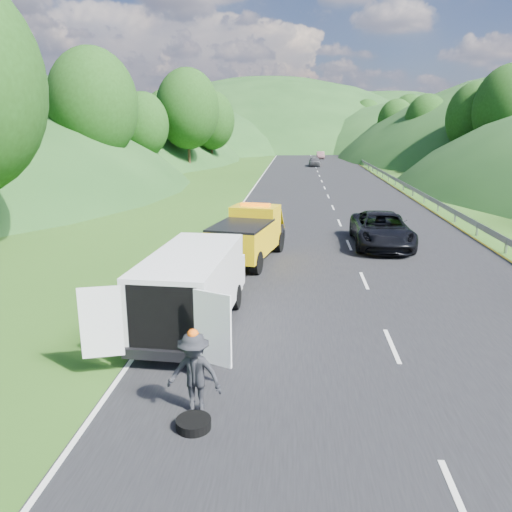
# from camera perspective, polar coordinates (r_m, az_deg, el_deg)

# --- Properties ---
(ground) EXTENTS (320.00, 320.00, 0.00)m
(ground) POSITION_cam_1_polar(r_m,az_deg,el_deg) (16.10, 3.36, -6.90)
(ground) COLOR #38661E
(ground) RESTS_ON ground
(road_surface) EXTENTS (14.00, 200.00, 0.02)m
(road_surface) POSITION_cam_1_polar(r_m,az_deg,el_deg) (55.35, 7.52, 8.46)
(road_surface) COLOR black
(road_surface) RESTS_ON ground
(guardrail) EXTENTS (0.06, 140.00, 1.52)m
(guardrail) POSITION_cam_1_polar(r_m,az_deg,el_deg) (68.47, 13.23, 9.37)
(guardrail) COLOR gray
(guardrail) RESTS_ON ground
(tree_line_left) EXTENTS (14.00, 140.00, 14.00)m
(tree_line_left) POSITION_cam_1_polar(r_m,az_deg,el_deg) (77.64, -9.90, 10.13)
(tree_line_left) COLOR #205218
(tree_line_left) RESTS_ON ground
(tree_line_right) EXTENTS (14.00, 140.00, 14.00)m
(tree_line_right) POSITION_cam_1_polar(r_m,az_deg,el_deg) (78.56, 21.75, 9.37)
(tree_line_right) COLOR #205218
(tree_line_right) RESTS_ON ground
(hills_backdrop) EXTENTS (201.00, 288.60, 44.00)m
(hills_backdrop) POSITION_cam_1_polar(r_m,az_deg,el_deg) (149.92, 7.19, 12.34)
(hills_backdrop) COLOR #2D5B23
(hills_backdrop) RESTS_ON ground
(tow_truck) EXTENTS (3.17, 6.01, 2.46)m
(tow_truck) POSITION_cam_1_polar(r_m,az_deg,el_deg) (22.29, -0.83, 2.48)
(tow_truck) COLOR black
(tow_truck) RESTS_ON ground
(white_van) EXTENTS (3.64, 6.80, 2.36)m
(white_van) POSITION_cam_1_polar(r_m,az_deg,el_deg) (14.94, -7.20, -3.29)
(white_van) COLOR black
(white_van) RESTS_ON ground
(woman) EXTENTS (0.42, 0.57, 1.53)m
(woman) POSITION_cam_1_polar(r_m,az_deg,el_deg) (17.10, -10.68, -5.82)
(woman) COLOR silver
(woman) RESTS_ON ground
(child) EXTENTS (0.64, 0.58, 1.09)m
(child) POSITION_cam_1_polar(r_m,az_deg,el_deg) (16.95, -4.78, -5.80)
(child) COLOR tan
(child) RESTS_ON ground
(worker) EXTENTS (1.29, 0.88, 1.84)m
(worker) POSITION_cam_1_polar(r_m,az_deg,el_deg) (11.14, -6.91, -17.55)
(worker) COLOR black
(worker) RESTS_ON ground
(suitcase) EXTENTS (0.35, 0.23, 0.54)m
(suitcase) POSITION_cam_1_polar(r_m,az_deg,el_deg) (17.88, -11.78, -4.05)
(suitcase) COLOR #50503C
(suitcase) RESTS_ON ground
(spare_tire) EXTENTS (0.71, 0.71, 0.20)m
(spare_tire) POSITION_cam_1_polar(r_m,az_deg,el_deg) (10.71, -7.13, -19.01)
(spare_tire) COLOR black
(spare_tire) RESTS_ON ground
(passing_suv) EXTENTS (2.89, 6.05, 1.67)m
(passing_suv) POSITION_cam_1_polar(r_m,az_deg,el_deg) (26.05, 14.03, 1.12)
(passing_suv) COLOR black
(passing_suv) RESTS_ON ground
(dist_car_a) EXTENTS (1.65, 4.11, 1.40)m
(dist_car_a) POSITION_cam_1_polar(r_m,az_deg,el_deg) (75.97, 6.70, 10.15)
(dist_car_a) COLOR #414145
(dist_car_a) RESTS_ON ground
(dist_car_b) EXTENTS (1.37, 3.94, 1.30)m
(dist_car_b) POSITION_cam_1_polar(r_m,az_deg,el_deg) (93.38, 7.37, 10.96)
(dist_car_b) COLOR brown
(dist_car_b) RESTS_ON ground
(dist_car_c) EXTENTS (2.22, 5.46, 1.58)m
(dist_car_c) POSITION_cam_1_polar(r_m,az_deg,el_deg) (111.98, 6.36, 11.60)
(dist_car_c) COLOR brown
(dist_car_c) RESTS_ON ground
(dist_car_d) EXTENTS (1.65, 4.11, 1.40)m
(dist_car_d) POSITION_cam_1_polar(r_m,az_deg,el_deg) (128.55, 6.43, 11.99)
(dist_car_d) COLOR #525561
(dist_car_d) RESTS_ON ground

